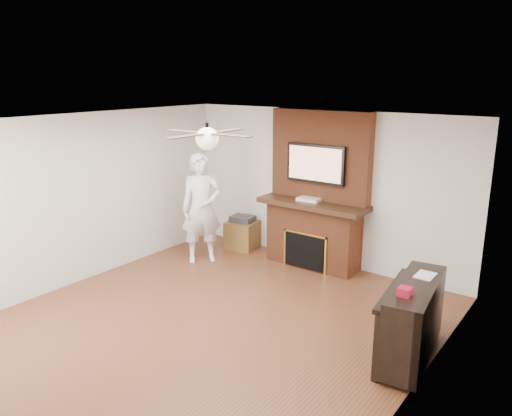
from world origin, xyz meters
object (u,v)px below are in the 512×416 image
Objects in this scene: fireplace at (316,206)px; piano at (413,319)px; person at (202,208)px; side_table at (243,233)px.

fireplace is 1.79× the size of piano.
person reaches higher than piano.
person is 3.99m from piano.
fireplace is 1.86m from person.
side_table is (0.14, 0.90, -0.64)m from person.
side_table is at bearing 146.97° from piano.
fireplace is at bearing -6.26° from side_table.
piano is at bearing -62.02° from person.
side_table is at bearing -177.33° from fireplace.
person is 3.08× the size of side_table.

